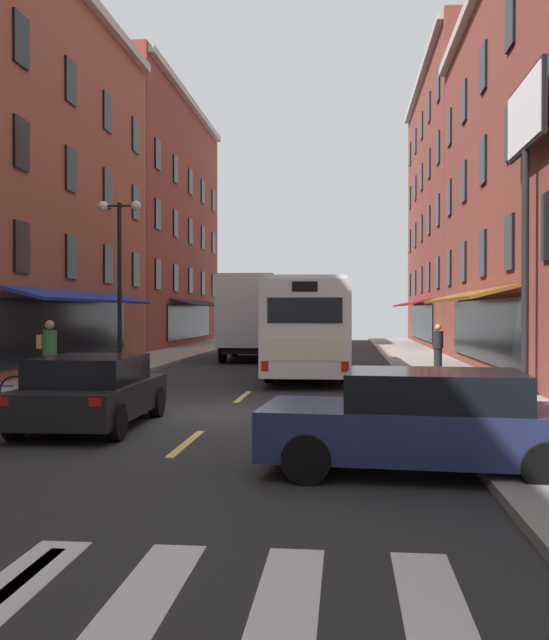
{
  "coord_description": "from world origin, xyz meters",
  "views": [
    {
      "loc": [
        2.64,
        -15.11,
        2.2
      ],
      "look_at": [
        0.48,
        6.45,
        1.94
      ],
      "focal_mm": 39.83,
      "sensor_mm": 36.0,
      "label": 1
    }
  ],
  "objects_px": {
    "sedan_mid": "(269,338)",
    "pedestrian_near": "(49,353)",
    "sedan_far": "(425,421)",
    "sedan_near": "(91,391)",
    "box_truck": "(252,317)",
    "pedestrian_far": "(438,347)",
    "billboard_sign": "(526,148)",
    "transit_bus": "(311,326)",
    "street_lamp_twin": "(120,279)"
  },
  "relations": [
    {
      "from": "sedan_mid",
      "to": "pedestrian_near",
      "type": "distance_m",
      "value": 23.12
    },
    {
      "from": "sedan_mid",
      "to": "sedan_far",
      "type": "distance_m",
      "value": 31.54
    },
    {
      "from": "sedan_mid",
      "to": "sedan_near",
      "type": "bearing_deg",
      "value": -90.74
    },
    {
      "from": "box_truck",
      "to": "pedestrian_far",
      "type": "xyz_separation_m",
      "value": [
        7.47,
        -7.1,
        -0.97
      ]
    },
    {
      "from": "billboard_sign",
      "to": "pedestrian_far",
      "type": "height_order",
      "value": "billboard_sign"
    },
    {
      "from": "transit_bus",
      "to": "pedestrian_near",
      "type": "xyz_separation_m",
      "value": [
        -6.53,
        -7.18,
        -0.58
      ]
    },
    {
      "from": "billboard_sign",
      "to": "box_truck",
      "type": "xyz_separation_m",
      "value": [
        -8.68,
        14.17,
        -4.29
      ]
    },
    {
      "from": "transit_bus",
      "to": "pedestrian_far",
      "type": "height_order",
      "value": "transit_bus"
    },
    {
      "from": "sedan_near",
      "to": "street_lamp_twin",
      "type": "relative_size",
      "value": 0.75
    },
    {
      "from": "sedan_mid",
      "to": "billboard_sign",
      "type": "bearing_deg",
      "value": -68.81
    },
    {
      "from": "sedan_near",
      "to": "street_lamp_twin",
      "type": "xyz_separation_m",
      "value": [
        -2.53,
        9.47,
        2.57
      ]
    },
    {
      "from": "pedestrian_far",
      "to": "street_lamp_twin",
      "type": "height_order",
      "value": "street_lamp_twin"
    },
    {
      "from": "billboard_sign",
      "to": "sedan_far",
      "type": "height_order",
      "value": "billboard_sign"
    },
    {
      "from": "billboard_sign",
      "to": "sedan_mid",
      "type": "height_order",
      "value": "billboard_sign"
    },
    {
      "from": "billboard_sign",
      "to": "sedan_near",
      "type": "bearing_deg",
      "value": -151.34
    },
    {
      "from": "box_truck",
      "to": "street_lamp_twin",
      "type": "xyz_separation_m",
      "value": [
        -3.05,
        -9.73,
        1.33
      ]
    },
    {
      "from": "sedan_near",
      "to": "transit_bus",
      "type": "bearing_deg",
      "value": 73.66
    },
    {
      "from": "billboard_sign",
      "to": "box_truck",
      "type": "height_order",
      "value": "billboard_sign"
    },
    {
      "from": "box_truck",
      "to": "pedestrian_far",
      "type": "relative_size",
      "value": 4.34
    },
    {
      "from": "transit_bus",
      "to": "sedan_near",
      "type": "relative_size",
      "value": 2.72
    },
    {
      "from": "sedan_mid",
      "to": "sedan_far",
      "type": "bearing_deg",
      "value": -79.94
    },
    {
      "from": "pedestrian_near",
      "to": "sedan_near",
      "type": "bearing_deg",
      "value": 41.89
    },
    {
      "from": "pedestrian_far",
      "to": "sedan_far",
      "type": "bearing_deg",
      "value": 53.25
    },
    {
      "from": "billboard_sign",
      "to": "sedan_near",
      "type": "xyz_separation_m",
      "value": [
        -9.2,
        -5.03,
        -5.54
      ]
    },
    {
      "from": "sedan_mid",
      "to": "pedestrian_far",
      "type": "bearing_deg",
      "value": -64.13
    },
    {
      "from": "transit_bus",
      "to": "box_truck",
      "type": "relative_size",
      "value": 1.64
    },
    {
      "from": "box_truck",
      "to": "sedan_far",
      "type": "bearing_deg",
      "value": -76.58
    },
    {
      "from": "sedan_near",
      "to": "pedestrian_far",
      "type": "xyz_separation_m",
      "value": [
        7.99,
        12.09,
        0.28
      ]
    },
    {
      "from": "sedan_mid",
      "to": "sedan_far",
      "type": "xyz_separation_m",
      "value": [
        5.51,
        -31.06,
        0.02
      ]
    },
    {
      "from": "pedestrian_far",
      "to": "pedestrian_near",
      "type": "bearing_deg",
      "value": 4.18
    },
    {
      "from": "street_lamp_twin",
      "to": "pedestrian_far",
      "type": "bearing_deg",
      "value": 14.01
    },
    {
      "from": "pedestrian_near",
      "to": "sedan_mid",
      "type": "bearing_deg",
      "value": -177.39
    },
    {
      "from": "box_truck",
      "to": "pedestrian_near",
      "type": "bearing_deg",
      "value": -103.8
    },
    {
      "from": "pedestrian_far",
      "to": "transit_bus",
      "type": "bearing_deg",
      "value": -29.41
    },
    {
      "from": "pedestrian_near",
      "to": "pedestrian_far",
      "type": "height_order",
      "value": "pedestrian_near"
    },
    {
      "from": "transit_bus",
      "to": "sedan_far",
      "type": "height_order",
      "value": "transit_bus"
    },
    {
      "from": "pedestrian_near",
      "to": "street_lamp_twin",
      "type": "distance_m",
      "value": 5.01
    },
    {
      "from": "transit_bus",
      "to": "sedan_far",
      "type": "bearing_deg",
      "value": -81.44
    },
    {
      "from": "transit_bus",
      "to": "sedan_mid",
      "type": "bearing_deg",
      "value": 101.51
    },
    {
      "from": "billboard_sign",
      "to": "street_lamp_twin",
      "type": "bearing_deg",
      "value": 159.27
    },
    {
      "from": "transit_bus",
      "to": "street_lamp_twin",
      "type": "bearing_deg",
      "value": -156.34
    },
    {
      "from": "transit_bus",
      "to": "box_truck",
      "type": "distance_m",
      "value": 7.69
    },
    {
      "from": "billboard_sign",
      "to": "sedan_far",
      "type": "xyz_separation_m",
      "value": [
        -3.33,
        -8.26,
        -5.52
      ]
    },
    {
      "from": "box_truck",
      "to": "sedan_near",
      "type": "xyz_separation_m",
      "value": [
        -0.52,
        -19.19,
        -1.25
      ]
    },
    {
      "from": "pedestrian_far",
      "to": "street_lamp_twin",
      "type": "distance_m",
      "value": 11.09
    },
    {
      "from": "pedestrian_far",
      "to": "street_lamp_twin",
      "type": "xyz_separation_m",
      "value": [
        -10.52,
        -2.63,
        2.3
      ]
    },
    {
      "from": "pedestrian_near",
      "to": "pedestrian_far",
      "type": "relative_size",
      "value": 1.13
    },
    {
      "from": "transit_bus",
      "to": "pedestrian_far",
      "type": "xyz_separation_m",
      "value": [
        4.43,
        -0.04,
        -0.73
      ]
    },
    {
      "from": "transit_bus",
      "to": "pedestrian_near",
      "type": "height_order",
      "value": "transit_bus"
    },
    {
      "from": "billboard_sign",
      "to": "transit_bus",
      "type": "bearing_deg",
      "value": 128.44
    }
  ]
}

